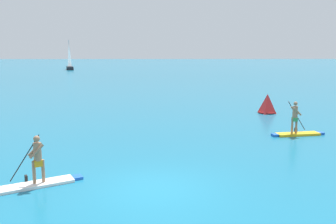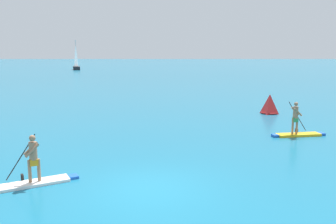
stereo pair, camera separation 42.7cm
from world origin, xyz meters
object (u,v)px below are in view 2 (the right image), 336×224
Objects in this scene: paddleboarder_mid_center at (29,175)px; sailboat_left_horizon at (76,66)px; paddleboarder_far_right at (298,129)px; race_marker_buoy at (270,105)px.

sailboat_left_horizon reaches higher than paddleboarder_mid_center.
paddleboarder_far_right is 0.40× the size of sailboat_left_horizon.
paddleboarder_far_right is at bearing -94.53° from race_marker_buoy.
race_marker_buoy is (0.55, 6.97, 0.25)m from paddleboarder_far_right.
paddleboarder_mid_center is at bearing 177.03° from sailboat_left_horizon.
sailboat_left_horizon is at bearing -105.53° from paddleboarder_mid_center.
race_marker_buoy is at bearing -171.08° from sailboat_left_horizon.
paddleboarder_far_right is at bearing -173.54° from sailboat_left_horizon.
paddleboarder_far_right is at bearing -177.13° from paddleboarder_mid_center.
sailboat_left_horizon is at bearing 114.30° from race_marker_buoy.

